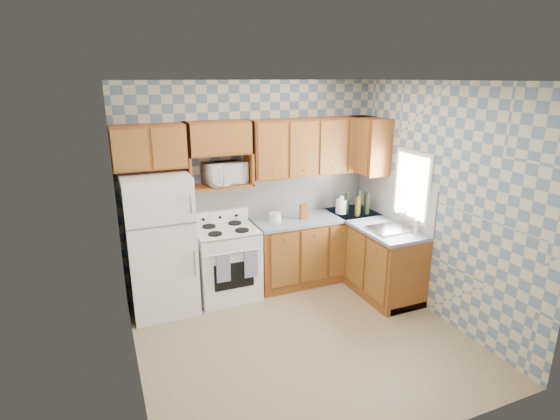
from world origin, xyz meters
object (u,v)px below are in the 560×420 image
(electric_kettle, at_px, (341,206))
(stove_body, at_px, (227,263))
(refrigerator, at_px, (160,245))
(microwave, at_px, (225,173))

(electric_kettle, bearing_deg, stove_body, -179.86)
(refrigerator, bearing_deg, stove_body, 1.78)
(refrigerator, relative_size, microwave, 3.40)
(electric_kettle, bearing_deg, microwave, 173.96)
(refrigerator, distance_m, stove_body, 0.89)
(microwave, height_order, electric_kettle, microwave)
(refrigerator, relative_size, stove_body, 1.87)
(stove_body, bearing_deg, electric_kettle, 0.14)
(stove_body, distance_m, microwave, 1.15)
(microwave, bearing_deg, stove_body, -124.45)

